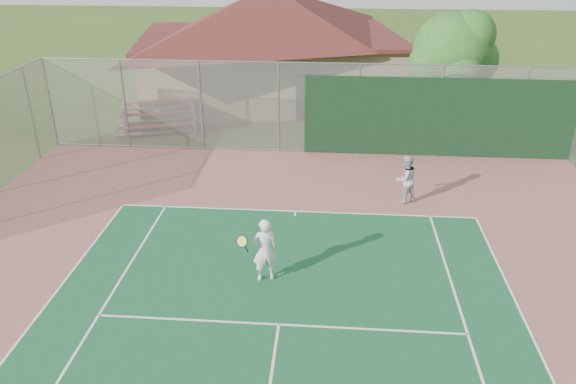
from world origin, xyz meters
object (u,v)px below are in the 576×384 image
object	(u,v)px
player_white_front	(264,250)
player_grey_back	(405,180)
clubhouse	(270,40)
tree	(454,54)
bleachers	(158,116)

from	to	relation	value
player_white_front	player_grey_back	size ratio (longest dim) A/B	1.06
player_white_front	clubhouse	bearing A→B (deg)	-100.05
tree	player_grey_back	distance (m)	7.53
clubhouse	player_grey_back	world-z (taller)	clubhouse
clubhouse	player_white_front	world-z (taller)	clubhouse
clubhouse	tree	xyz separation A→B (m)	(7.95, -5.26, 0.47)
bleachers	player_grey_back	size ratio (longest dim) A/B	2.32
bleachers	player_white_front	xyz separation A→B (m)	(5.90, -10.98, 0.23)
tree	player_grey_back	xyz separation A→B (m)	(-2.40, -6.65, -2.60)
clubhouse	player_grey_back	size ratio (longest dim) A/B	9.22
bleachers	player_white_front	bearing A→B (deg)	-80.65
player_grey_back	clubhouse	bearing A→B (deg)	-98.60
bleachers	clubhouse	bearing A→B (deg)	33.87
clubhouse	player_white_front	size ratio (longest dim) A/B	8.68
player_white_front	player_grey_back	world-z (taller)	player_white_front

